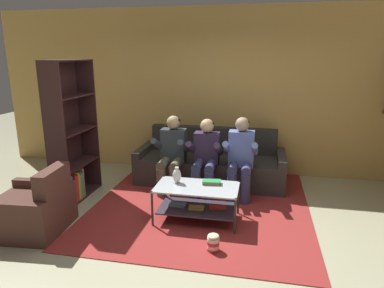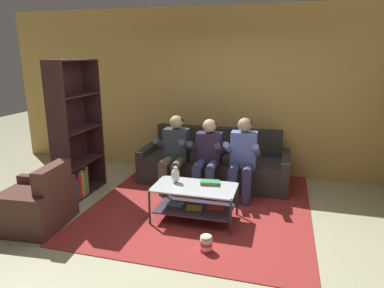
{
  "view_description": "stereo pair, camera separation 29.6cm",
  "coord_description": "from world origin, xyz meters",
  "px_view_note": "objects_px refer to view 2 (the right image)",
  "views": [
    {
      "loc": [
        0.75,
        -3.64,
        2.11
      ],
      "look_at": [
        -0.16,
        0.79,
        0.91
      ],
      "focal_mm": 32.0,
      "sensor_mm": 36.0,
      "label": 1
    },
    {
      "loc": [
        1.04,
        -3.57,
        2.11
      ],
      "look_at": [
        -0.16,
        0.79,
        0.91
      ],
      "focal_mm": 32.0,
      "sensor_mm": 36.0,
      "label": 2
    }
  ],
  "objects_px": {
    "person_seated_middle": "(208,154)",
    "person_seated_right": "(243,156)",
    "couch": "(214,165)",
    "person_seated_left": "(174,151)",
    "bookshelf": "(74,143)",
    "book_stack": "(210,183)",
    "armchair": "(34,205)",
    "vase": "(175,175)",
    "coffee_table": "(195,198)",
    "popcorn_tub": "(206,243)"
  },
  "relations": [
    {
      "from": "person_seated_middle",
      "to": "person_seated_right",
      "type": "relative_size",
      "value": 0.96
    },
    {
      "from": "couch",
      "to": "person_seated_middle",
      "type": "relative_size",
      "value": 2.11
    },
    {
      "from": "person_seated_left",
      "to": "bookshelf",
      "type": "relative_size",
      "value": 0.58
    },
    {
      "from": "person_seated_middle",
      "to": "book_stack",
      "type": "distance_m",
      "value": 0.82
    },
    {
      "from": "bookshelf",
      "to": "armchair",
      "type": "xyz_separation_m",
      "value": [
        0.06,
        -1.02,
        -0.55
      ]
    },
    {
      "from": "bookshelf",
      "to": "vase",
      "type": "bearing_deg",
      "value": -9.47
    },
    {
      "from": "armchair",
      "to": "person_seated_right",
      "type": "bearing_deg",
      "value": 33.26
    },
    {
      "from": "vase",
      "to": "bookshelf",
      "type": "distance_m",
      "value": 1.73
    },
    {
      "from": "couch",
      "to": "person_seated_left",
      "type": "bearing_deg",
      "value": -135.05
    },
    {
      "from": "coffee_table",
      "to": "person_seated_middle",
      "type": "bearing_deg",
      "value": 92.45
    },
    {
      "from": "coffee_table",
      "to": "armchair",
      "type": "relative_size",
      "value": 1.2
    },
    {
      "from": "book_stack",
      "to": "bookshelf",
      "type": "relative_size",
      "value": 0.12
    },
    {
      "from": "book_stack",
      "to": "armchair",
      "type": "xyz_separation_m",
      "value": [
        -2.08,
        -0.79,
        -0.22
      ]
    },
    {
      "from": "vase",
      "to": "book_stack",
      "type": "relative_size",
      "value": 0.86
    },
    {
      "from": "couch",
      "to": "person_seated_left",
      "type": "relative_size",
      "value": 2.06
    },
    {
      "from": "couch",
      "to": "book_stack",
      "type": "distance_m",
      "value": 1.35
    },
    {
      "from": "couch",
      "to": "coffee_table",
      "type": "xyz_separation_m",
      "value": [
        0.04,
        -1.44,
        0.01
      ]
    },
    {
      "from": "coffee_table",
      "to": "vase",
      "type": "height_order",
      "value": "vase"
    },
    {
      "from": "person_seated_middle",
      "to": "vase",
      "type": "xyz_separation_m",
      "value": [
        -0.24,
        -0.83,
        -0.07
      ]
    },
    {
      "from": "book_stack",
      "to": "popcorn_tub",
      "type": "distance_m",
      "value": 0.91
    },
    {
      "from": "coffee_table",
      "to": "book_stack",
      "type": "xyz_separation_m",
      "value": [
        0.17,
        0.12,
        0.19
      ]
    },
    {
      "from": "person_seated_right",
      "to": "armchair",
      "type": "relative_size",
      "value": 1.35
    },
    {
      "from": "person_seated_middle",
      "to": "book_stack",
      "type": "xyz_separation_m",
      "value": [
        0.21,
        -0.78,
        -0.14
      ]
    },
    {
      "from": "coffee_table",
      "to": "armchair",
      "type": "bearing_deg",
      "value": -160.87
    },
    {
      "from": "person_seated_left",
      "to": "book_stack",
      "type": "height_order",
      "value": "person_seated_left"
    },
    {
      "from": "popcorn_tub",
      "to": "bookshelf",
      "type": "bearing_deg",
      "value": 155.46
    },
    {
      "from": "coffee_table",
      "to": "book_stack",
      "type": "distance_m",
      "value": 0.28
    },
    {
      "from": "vase",
      "to": "popcorn_tub",
      "type": "distance_m",
      "value": 1.07
    },
    {
      "from": "person_seated_right",
      "to": "book_stack",
      "type": "distance_m",
      "value": 0.87
    },
    {
      "from": "person_seated_right",
      "to": "bookshelf",
      "type": "distance_m",
      "value": 2.52
    },
    {
      "from": "coffee_table",
      "to": "popcorn_tub",
      "type": "height_order",
      "value": "coffee_table"
    },
    {
      "from": "couch",
      "to": "bookshelf",
      "type": "distance_m",
      "value": 2.27
    },
    {
      "from": "coffee_table",
      "to": "armchair",
      "type": "distance_m",
      "value": 2.02
    },
    {
      "from": "person_seated_left",
      "to": "bookshelf",
      "type": "xyz_separation_m",
      "value": [
        -1.4,
        -0.56,
        0.17
      ]
    },
    {
      "from": "person_seated_middle",
      "to": "person_seated_right",
      "type": "bearing_deg",
      "value": 0.45
    },
    {
      "from": "person_seated_right",
      "to": "coffee_table",
      "type": "distance_m",
      "value": 1.09
    },
    {
      "from": "person_seated_middle",
      "to": "book_stack",
      "type": "bearing_deg",
      "value": -75.17
    },
    {
      "from": "couch",
      "to": "person_seated_right",
      "type": "relative_size",
      "value": 2.03
    },
    {
      "from": "armchair",
      "to": "popcorn_tub",
      "type": "xyz_separation_m",
      "value": [
        2.23,
        -0.03,
        -0.17
      ]
    },
    {
      "from": "person_seated_middle",
      "to": "coffee_table",
      "type": "xyz_separation_m",
      "value": [
        0.04,
        -0.91,
        -0.33
      ]
    },
    {
      "from": "bookshelf",
      "to": "armchair",
      "type": "relative_size",
      "value": 2.3
    },
    {
      "from": "armchair",
      "to": "bookshelf",
      "type": "bearing_deg",
      "value": 93.23
    },
    {
      "from": "couch",
      "to": "popcorn_tub",
      "type": "bearing_deg",
      "value": -80.53
    },
    {
      "from": "book_stack",
      "to": "person_seated_right",
      "type": "bearing_deg",
      "value": 67.81
    },
    {
      "from": "person_seated_left",
      "to": "popcorn_tub",
      "type": "xyz_separation_m",
      "value": [
        0.88,
        -1.6,
        -0.55
      ]
    },
    {
      "from": "vase",
      "to": "popcorn_tub",
      "type": "height_order",
      "value": "vase"
    },
    {
      "from": "person_seated_middle",
      "to": "coffee_table",
      "type": "height_order",
      "value": "person_seated_middle"
    },
    {
      "from": "person_seated_middle",
      "to": "armchair",
      "type": "height_order",
      "value": "person_seated_middle"
    },
    {
      "from": "person_seated_right",
      "to": "book_stack",
      "type": "bearing_deg",
      "value": -112.19
    },
    {
      "from": "person_seated_left",
      "to": "popcorn_tub",
      "type": "relative_size",
      "value": 5.76
    }
  ]
}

